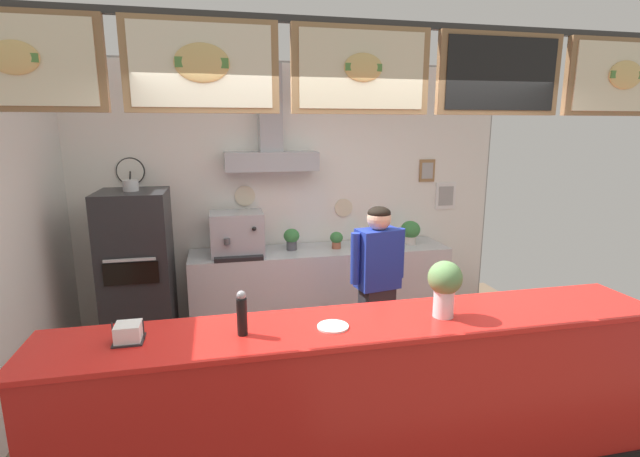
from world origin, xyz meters
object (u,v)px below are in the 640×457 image
at_px(napkin_holder, 128,333).
at_px(condiment_plate, 333,326).
at_px(potted_basil, 367,235).
at_px(potted_rosemary, 292,238).
at_px(pizza_oven, 139,276).
at_px(shop_worker, 377,286).
at_px(espresso_machine, 237,234).
at_px(pepper_grinder, 242,313).
at_px(potted_thyme, 410,231).
at_px(potted_oregano, 336,239).
at_px(basil_vase, 445,286).

bearing_deg(napkin_holder, condiment_plate, -3.39).
distance_m(potted_basil, potted_rosemary, 0.86).
height_order(pizza_oven, napkin_holder, pizza_oven).
distance_m(shop_worker, espresso_machine, 1.62).
bearing_deg(potted_basil, espresso_machine, -177.53).
distance_m(espresso_machine, condiment_plate, 2.37).
relative_size(espresso_machine, pepper_grinder, 2.07).
bearing_deg(espresso_machine, napkin_holder, -106.83).
height_order(espresso_machine, napkin_holder, espresso_machine).
xyz_separation_m(potted_thyme, napkin_holder, (-2.62, -2.27, 0.05)).
bearing_deg(potted_oregano, potted_thyme, -0.77).
bearing_deg(napkin_holder, pizza_oven, 97.71).
bearing_deg(basil_vase, napkin_holder, 178.29).
relative_size(espresso_machine, potted_oregano, 2.93).
xyz_separation_m(espresso_machine, basil_vase, (1.15, -2.32, 0.14)).
distance_m(potted_thyme, pepper_grinder, 3.07).
height_order(pizza_oven, basil_vase, pizza_oven).
height_order(pizza_oven, condiment_plate, pizza_oven).
bearing_deg(basil_vase, potted_oregano, 91.87).
relative_size(shop_worker, napkin_holder, 9.46).
height_order(pizza_oven, potted_oregano, pizza_oven).
height_order(potted_basil, condiment_plate, potted_basil).
height_order(potted_rosemary, pepper_grinder, pepper_grinder).
bearing_deg(pepper_grinder, basil_vase, -0.22).
bearing_deg(pizza_oven, potted_thyme, 4.82).
xyz_separation_m(potted_rosemary, napkin_holder, (-1.27, -2.33, 0.07)).
bearing_deg(shop_worker, condiment_plate, 49.14).
height_order(shop_worker, potted_thyme, shop_worker).
xyz_separation_m(potted_oregano, potted_rosemary, (-0.49, 0.04, 0.03)).
xyz_separation_m(shop_worker, potted_basil, (0.28, 1.16, 0.18)).
xyz_separation_m(espresso_machine, condiment_plate, (0.45, -2.33, -0.05)).
height_order(pizza_oven, potted_thyme, pizza_oven).
relative_size(potted_basil, napkin_holder, 1.27).
xyz_separation_m(potted_oregano, napkin_holder, (-1.76, -2.28, 0.10)).
distance_m(shop_worker, potted_rosemary, 1.31).
bearing_deg(basil_vase, pizza_oven, 135.36).
bearing_deg(shop_worker, basil_vase, 78.96).
height_order(pizza_oven, potted_rosemary, pizza_oven).
relative_size(potted_thyme, potted_rosemary, 1.16).
xyz_separation_m(pizza_oven, pepper_grinder, (0.89, -2.08, 0.38)).
bearing_deg(shop_worker, napkin_holder, 21.37).
xyz_separation_m(pepper_grinder, napkin_holder, (-0.61, 0.05, -0.08)).
xyz_separation_m(potted_basil, potted_rosemary, (-0.86, 0.00, 0.01)).
relative_size(espresso_machine, potted_rosemary, 2.31).
relative_size(shop_worker, potted_rosemary, 6.71).
relative_size(shop_worker, potted_thyme, 5.78).
bearing_deg(shop_worker, potted_basil, -114.45).
distance_m(shop_worker, potted_basil, 1.21).
relative_size(condiment_plate, napkin_holder, 1.11).
relative_size(potted_oregano, basil_vase, 0.52).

